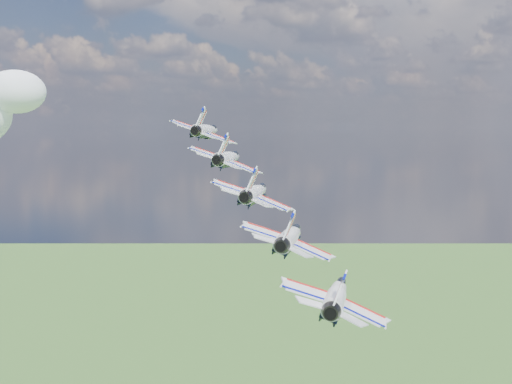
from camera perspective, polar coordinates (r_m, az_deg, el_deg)
The scene contains 5 objects.
jet_0 at distance 105.91m, azimuth -3.93°, elevation 4.94°, with size 9.51×14.08×4.20m, color silver, non-canonical shape.
jet_1 at distance 95.00m, azimuth -2.19°, elevation 2.75°, with size 9.51×14.08×4.20m, color white, non-canonical shape.
jet_2 at distance 84.38m, azimuth 0.00°, elevation 0.00°, with size 9.51×14.08×4.20m, color silver, non-canonical shape.
jet_3 at distance 74.17m, azimuth 2.80°, elevation -3.52°, with size 9.51×14.08×4.20m, color white, non-canonical shape.
jet_4 at distance 64.56m, azimuth 6.50°, elevation -8.12°, with size 9.51×14.08×4.20m, color white, non-canonical shape.
Camera 1 is at (38.51, -80.81, 162.54)m, focal length 50.00 mm.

